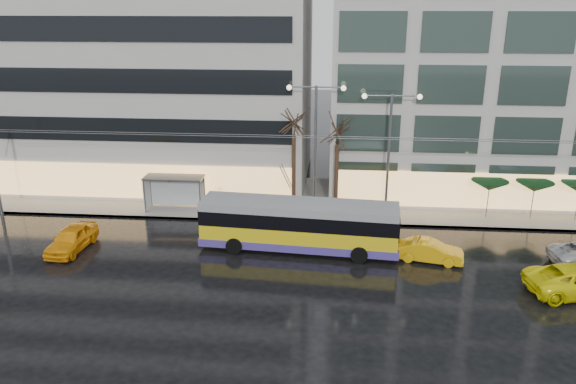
# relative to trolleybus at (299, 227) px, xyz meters

# --- Properties ---
(ground) EXTENTS (140.00, 140.00, 0.00)m
(ground) POSITION_rel_trolleybus_xyz_m (-1.30, -4.79, -1.50)
(ground) COLOR black
(ground) RESTS_ON ground
(sidewalk) EXTENTS (80.00, 10.00, 0.15)m
(sidewalk) POSITION_rel_trolleybus_xyz_m (0.70, 9.21, -1.42)
(sidewalk) COLOR gray
(sidewalk) RESTS_ON ground
(kerb) EXTENTS (80.00, 0.10, 0.15)m
(kerb) POSITION_rel_trolleybus_xyz_m (0.70, 4.26, -1.42)
(kerb) COLOR slate
(kerb) RESTS_ON ground
(building_left) EXTENTS (34.00, 14.00, 22.00)m
(building_left) POSITION_rel_trolleybus_xyz_m (-17.30, 14.21, 9.65)
(building_left) COLOR #B3AFAB
(building_left) RESTS_ON sidewalk
(building_right) EXTENTS (32.00, 14.00, 25.00)m
(building_right) POSITION_rel_trolleybus_xyz_m (17.70, 14.21, 11.15)
(building_right) COLOR #B3AFAB
(building_right) RESTS_ON sidewalk
(trolleybus) EXTENTS (12.10, 5.09, 5.54)m
(trolleybus) POSITION_rel_trolleybus_xyz_m (0.00, 0.00, 0.00)
(trolleybus) COLOR gold
(trolleybus) RESTS_ON ground
(catenary) EXTENTS (42.24, 5.12, 7.00)m
(catenary) POSITION_rel_trolleybus_xyz_m (-0.30, 3.15, 2.75)
(catenary) COLOR #595B60
(catenary) RESTS_ON ground
(bus_shelter) EXTENTS (4.20, 1.60, 2.51)m
(bus_shelter) POSITION_rel_trolleybus_xyz_m (-9.68, 5.90, 0.46)
(bus_shelter) COLOR #595B60
(bus_shelter) RESTS_ON sidewalk
(street_lamp_near) EXTENTS (3.96, 0.36, 9.03)m
(street_lamp_near) POSITION_rel_trolleybus_xyz_m (0.70, 6.01, 4.49)
(street_lamp_near) COLOR #595B60
(street_lamp_near) RESTS_ON sidewalk
(street_lamp_far) EXTENTS (3.96, 0.36, 8.53)m
(street_lamp_far) POSITION_rel_trolleybus_xyz_m (5.70, 6.01, 4.22)
(street_lamp_far) COLOR #595B60
(street_lamp_far) RESTS_ON sidewalk
(tree_a) EXTENTS (3.20, 3.20, 8.40)m
(tree_a) POSITION_rel_trolleybus_xyz_m (-0.80, 6.21, 5.59)
(tree_a) COLOR black
(tree_a) RESTS_ON sidewalk
(tree_b) EXTENTS (3.20, 3.20, 7.70)m
(tree_b) POSITION_rel_trolleybus_xyz_m (2.20, 6.41, 4.90)
(tree_b) COLOR black
(tree_b) RESTS_ON sidewalk
(parasol_a) EXTENTS (2.50, 2.50, 2.65)m
(parasol_a) POSITION_rel_trolleybus_xyz_m (12.70, 6.21, 0.95)
(parasol_a) COLOR #595B60
(parasol_a) RESTS_ON sidewalk
(parasol_b) EXTENTS (2.50, 2.50, 2.65)m
(parasol_b) POSITION_rel_trolleybus_xyz_m (15.70, 6.21, 0.95)
(parasol_b) COLOR #595B60
(parasol_b) RESTS_ON sidewalk
(taxi_a) EXTENTS (2.01, 4.43, 1.48)m
(taxi_a) POSITION_rel_trolleybus_xyz_m (-13.81, -1.24, -0.76)
(taxi_a) COLOR #FFA60D
(taxi_a) RESTS_ON ground
(taxi_b) EXTENTS (4.06, 2.09, 1.28)m
(taxi_b) POSITION_rel_trolleybus_xyz_m (7.73, -0.96, -0.86)
(taxi_b) COLOR #FFB90D
(taxi_b) RESTS_ON ground
(pedestrian_a) EXTENTS (1.16, 1.17, 2.19)m
(pedestrian_a) POSITION_rel_trolleybus_xyz_m (-5.75, 4.61, 0.07)
(pedestrian_a) COLOR black
(pedestrian_a) RESTS_ON sidewalk
(pedestrian_b) EXTENTS (0.97, 0.88, 1.61)m
(pedestrian_b) POSITION_rel_trolleybus_xyz_m (-5.12, 5.10, -0.54)
(pedestrian_b) COLOR black
(pedestrian_b) RESTS_ON sidewalk
(pedestrian_c) EXTENTS (1.14, 1.12, 2.11)m
(pedestrian_c) POSITION_rel_trolleybus_xyz_m (-9.82, 6.78, -0.23)
(pedestrian_c) COLOR black
(pedestrian_c) RESTS_ON sidewalk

